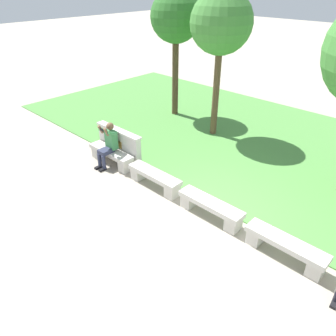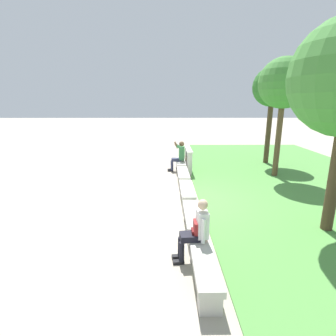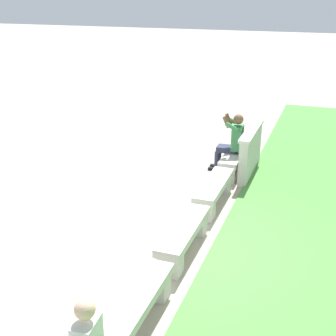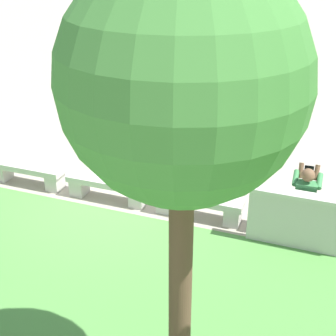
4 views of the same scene
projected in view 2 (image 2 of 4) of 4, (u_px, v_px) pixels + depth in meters
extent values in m
plane|color=#A89E8C|center=(187.00, 201.00, 8.14)|extent=(80.00, 80.00, 0.00)
cube|color=#518E42|center=(327.00, 201.00, 8.17)|extent=(21.05, 8.00, 0.03)
cube|color=beige|center=(180.00, 162.00, 11.63)|extent=(1.65, 0.40, 0.12)
cube|color=beige|center=(180.00, 164.00, 12.31)|extent=(0.28, 0.34, 0.33)
cube|color=beige|center=(181.00, 171.00, 11.06)|extent=(0.28, 0.34, 0.33)
cube|color=beige|center=(183.00, 173.00, 9.84)|extent=(1.65, 0.40, 0.12)
cube|color=beige|center=(182.00, 174.00, 10.52)|extent=(0.28, 0.34, 0.33)
cube|color=beige|center=(184.00, 184.00, 9.27)|extent=(0.28, 0.34, 0.33)
cube|color=beige|center=(187.00, 190.00, 8.04)|extent=(1.65, 0.40, 0.12)
cube|color=beige|center=(185.00, 190.00, 8.72)|extent=(0.28, 0.34, 0.33)
cube|color=beige|center=(189.00, 204.00, 7.48)|extent=(0.28, 0.34, 0.33)
cube|color=beige|center=(193.00, 215.00, 6.25)|extent=(1.65, 0.40, 0.12)
cube|color=beige|center=(190.00, 213.00, 6.93)|extent=(0.28, 0.34, 0.33)
cube|color=beige|center=(196.00, 237.00, 5.69)|extent=(0.28, 0.34, 0.33)
cube|color=beige|center=(204.00, 261.00, 4.46)|extent=(1.65, 0.40, 0.12)
cube|color=beige|center=(199.00, 252.00, 5.14)|extent=(0.28, 0.34, 0.33)
cube|color=beige|center=(210.00, 300.00, 3.89)|extent=(0.28, 0.34, 0.33)
cube|color=beige|center=(188.00, 160.00, 11.61)|extent=(1.75, 0.18, 0.95)
cube|color=beige|center=(188.00, 149.00, 11.48)|extent=(1.81, 0.24, 0.06)
cube|color=brown|center=(186.00, 158.00, 11.58)|extent=(0.44, 0.02, 0.22)
cube|color=black|center=(170.00, 170.00, 11.78)|extent=(0.11, 0.24, 0.06)
cylinder|color=#2D334C|center=(172.00, 165.00, 11.73)|extent=(0.11, 0.11, 0.42)
cube|color=black|center=(170.00, 171.00, 11.58)|extent=(0.11, 0.24, 0.06)
cylinder|color=#2D334C|center=(172.00, 166.00, 11.53)|extent=(0.11, 0.11, 0.42)
cube|color=#2D334C|center=(176.00, 160.00, 11.57)|extent=(0.31, 0.43, 0.12)
cube|color=#3D894C|center=(182.00, 153.00, 11.51)|extent=(0.35, 0.23, 0.56)
sphere|color=brown|center=(182.00, 144.00, 11.40)|extent=(0.22, 0.22, 0.22)
cylinder|color=#3D894C|center=(179.00, 146.00, 11.61)|extent=(0.10, 0.31, 0.21)
cylinder|color=brown|center=(176.00, 145.00, 11.53)|extent=(0.10, 0.19, 0.27)
cylinder|color=#3D894C|center=(180.00, 148.00, 11.25)|extent=(0.10, 0.31, 0.21)
cylinder|color=brown|center=(176.00, 146.00, 11.28)|extent=(0.11, 0.19, 0.27)
cube|color=black|center=(175.00, 144.00, 11.39)|extent=(0.15, 0.02, 0.08)
cube|color=black|center=(177.00, 257.00, 5.21)|extent=(0.12, 0.23, 0.06)
cylinder|color=black|center=(180.00, 247.00, 5.16)|extent=(0.10, 0.10, 0.42)
cube|color=black|center=(178.00, 262.00, 5.04)|extent=(0.12, 0.23, 0.06)
cylinder|color=black|center=(182.00, 252.00, 4.99)|extent=(0.10, 0.10, 0.42)
cube|color=black|center=(190.00, 237.00, 5.03)|extent=(0.31, 0.42, 0.12)
cube|color=silver|center=(202.00, 224.00, 4.98)|extent=(0.34, 0.23, 0.52)
sphere|color=beige|center=(203.00, 205.00, 4.88)|extent=(0.20, 0.20, 0.20)
cylinder|color=silver|center=(199.00, 221.00, 5.19)|extent=(0.08, 0.08, 0.48)
cylinder|color=silver|center=(203.00, 231.00, 4.80)|extent=(0.08, 0.08, 0.48)
cube|color=maroon|center=(199.00, 230.00, 5.04)|extent=(0.28, 0.20, 0.36)
cube|color=maroon|center=(193.00, 233.00, 5.05)|extent=(0.20, 0.06, 0.16)
torus|color=black|center=(199.00, 220.00, 4.99)|extent=(0.10, 0.02, 0.10)
cylinder|color=#4C3826|center=(268.00, 132.00, 12.73)|extent=(0.24, 0.24, 3.12)
sphere|color=#2D6B28|center=(273.00, 87.00, 12.20)|extent=(1.84, 1.84, 1.84)
cylinder|color=brown|center=(278.00, 139.00, 10.50)|extent=(0.22, 0.22, 3.11)
sphere|color=#428438|center=(284.00, 83.00, 9.96)|extent=(1.93, 1.93, 1.93)
cylinder|color=#4C3826|center=(335.00, 175.00, 6.01)|extent=(0.26, 0.26, 2.76)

